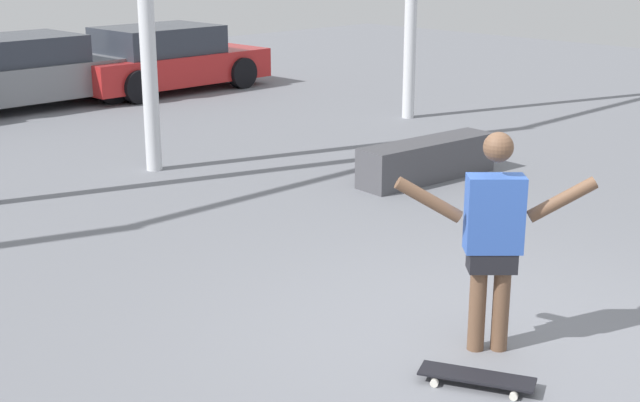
% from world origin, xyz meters
% --- Properties ---
extents(ground_plane, '(36.00, 36.00, 0.00)m').
position_xyz_m(ground_plane, '(0.00, 0.00, 0.00)').
color(ground_plane, slate).
extents(skateboarder, '(1.08, 1.04, 1.61)m').
position_xyz_m(skateboarder, '(-0.10, -0.12, 0.89)').
color(skateboarder, brown).
rests_on(skateboarder, ground_plane).
extents(skateboard, '(0.53, 0.78, 0.08)m').
position_xyz_m(skateboard, '(-0.61, -0.40, 0.06)').
color(skateboard, black).
rests_on(skateboard, ground_plane).
extents(grind_box, '(1.99, 0.64, 0.49)m').
position_xyz_m(grind_box, '(3.27, 3.22, 0.24)').
color(grind_box, '#47474C').
rests_on(grind_box, ground_plane).
extents(parked_car_grey, '(4.33, 1.94, 1.25)m').
position_xyz_m(parked_car_grey, '(1.86, 11.30, 0.62)').
color(parked_car_grey, slate).
rests_on(parked_car_grey, ground_plane).
extents(parked_car_red, '(3.97, 1.95, 1.25)m').
position_xyz_m(parked_car_red, '(4.76, 11.04, 0.60)').
color(parked_car_red, red).
rests_on(parked_car_red, ground_plane).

